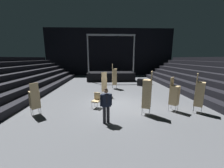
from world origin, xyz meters
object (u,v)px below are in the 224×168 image
Objects in this scene: man_with_tie at (106,104)px; chair_stack_mid_centre at (147,93)px; chair_stack_front_right at (35,99)px; chair_stack_mid_right at (199,94)px; equipment_road_case at (142,82)px; chair_stack_rear_left at (114,76)px; loose_chair_near_man at (96,99)px; stage_riser at (111,75)px; chair_stack_front_left at (104,84)px; chair_stack_mid_left at (174,95)px.

chair_stack_mid_centre reaches higher than man_with_tie.
chair_stack_front_right is 0.81× the size of chair_stack_mid_right.
equipment_road_case is (1.77, 7.56, -0.82)m from chair_stack_mid_centre.
loose_chair_near_man is (-1.42, -5.12, -0.70)m from chair_stack_rear_left.
equipment_road_case is at bearing 11.19° from chair_stack_mid_centre.
stage_riser is 7.68m from chair_stack_front_left.
chair_stack_mid_centre is 2.53× the size of loose_chair_near_man.
stage_riser is 12.24m from man_with_tie.
chair_stack_front_left reaches higher than equipment_road_case.
chair_stack_mid_right is 2.47× the size of equipment_road_case.
loose_chair_near_man is at bearing -26.29° from chair_stack_front_right.
stage_riser reaches higher than chair_stack_mid_right.
chair_stack_front_right is at bearing -40.76° from chair_stack_mid_left.
man_with_tie is at bearing -92.94° from stage_riser.
chair_stack_front_left is 0.79× the size of chair_stack_rear_left.
chair_stack_mid_right is (8.99, -0.07, 0.21)m from chair_stack_front_right.
loose_chair_near_man is at bearing -51.27° from chair_stack_mid_left.
equipment_road_case is (-1.21, 7.44, -0.74)m from chair_stack_mid_right.
chair_stack_rear_left is 2.75× the size of equipment_road_case.
man_with_tie is (-0.63, -12.22, 0.31)m from stage_riser.
chair_stack_front_left and chair_stack_mid_left have the same top height.
chair_stack_rear_left is (0.98, 2.53, 0.25)m from chair_stack_front_left.
chair_stack_front_right is 0.75× the size of chair_stack_mid_centre.
chair_stack_mid_left is (3.90, 1.30, 0.02)m from man_with_tie.
chair_stack_mid_centre reaches higher than chair_stack_front_right.
chair_stack_front_left is at bearing 56.89° from chair_stack_mid_centre.
chair_stack_front_left is (-0.79, -7.63, 0.32)m from stage_riser.
chair_stack_rear_left reaches higher than man_with_tie.
chair_stack_front_left is 6.42m from chair_stack_mid_right.
man_with_tie is 0.87× the size of chair_stack_front_left.
chair_stack_front_right reaches higher than equipment_road_case.
equipment_road_case is at bearing 111.86° from chair_stack_rear_left.
stage_riser is at bearing -178.99° from chair_stack_rear_left.
stage_riser is 6.65× the size of loose_chair_near_man.
equipment_road_case is at bearing -102.60° from loose_chair_near_man.
loose_chair_near_man is at bearing -96.92° from stage_riser.
chair_stack_front_left is at bearing -95.94° from stage_riser.
chair_stack_mid_centre is at bearing -59.55° from chair_stack_front_left.
chair_stack_front_left is at bearing -22.11° from chair_stack_rear_left.
chair_stack_mid_right is 7.57m from equipment_road_case.
chair_stack_mid_right is at bearing -42.71° from chair_stack_front_right.
chair_stack_mid_right is at bearing 125.34° from chair_stack_mid_left.
chair_stack_front_left reaches higher than chair_stack_front_right.
stage_riser is 11.44m from chair_stack_mid_centre.
chair_stack_front_right is (-3.66, -3.51, -0.08)m from chair_stack_front_left.
man_with_tie is at bearing -89.96° from chair_stack_front_left.
chair_stack_mid_left is 0.82× the size of chair_stack_mid_centre.
chair_stack_front_left is 5.68m from equipment_road_case.
chair_stack_mid_right is 2.35× the size of loose_chair_near_man.
chair_stack_rear_left reaches higher than chair_stack_front_left.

